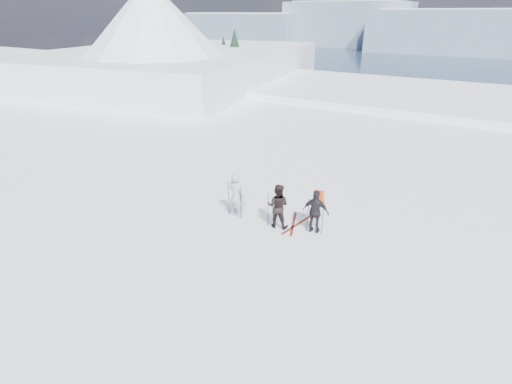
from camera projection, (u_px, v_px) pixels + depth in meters
lake_basin at (434, 173)px, 35.93m from camera, size 820.00×820.00×71.62m
near_ridge at (196, 107)px, 46.63m from camera, size 31.37×35.68×25.62m
skier_grey at (236, 195)px, 14.19m from camera, size 0.64×0.46×1.65m
skier_dark at (278, 206)px, 13.50m from camera, size 0.88×0.76×1.58m
skier_pack at (316, 212)px, 13.18m from camera, size 0.93×0.48×1.52m
backpack at (320, 181)px, 12.97m from camera, size 0.34×0.22×0.47m
ski_poles at (274, 209)px, 13.65m from camera, size 3.51×0.41×1.33m
skis_loose at (295, 224)px, 13.94m from camera, size 0.68×1.69×0.03m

